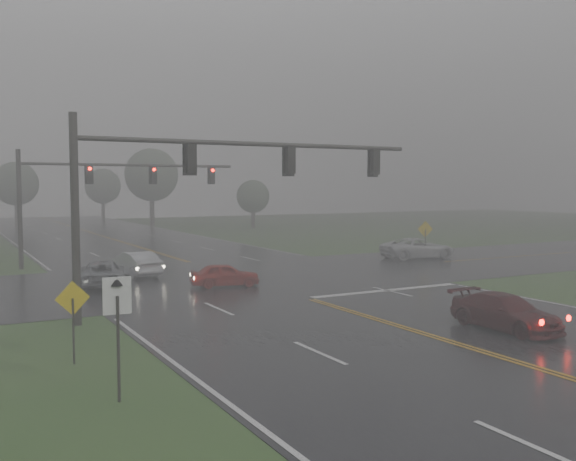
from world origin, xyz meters
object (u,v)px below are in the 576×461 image
sedan_maroon (505,330)px  pickup_white (418,259)px  sedan_red (225,287)px  sedan_silver (135,276)px  car_grey (102,287)px  signal_gantry_near (197,176)px  signal_gantry_far (93,185)px

sedan_maroon → pickup_white: size_ratio=0.82×
sedan_maroon → sedan_red: sedan_maroon is taller
sedan_silver → pickup_white: (19.76, -0.87, 0.00)m
sedan_silver → car_grey: sedan_silver is taller
sedan_maroon → car_grey: size_ratio=0.91×
signal_gantry_near → car_grey: bearing=102.3°
signal_gantry_near → signal_gantry_far: (-0.27, 18.02, -0.30)m
sedan_maroon → pickup_white: pickup_white is taller
sedan_red → signal_gantry_far: bearing=29.8°
pickup_white → signal_gantry_near: bearing=126.4°
sedan_red → sedan_silver: bearing=39.2°
sedan_silver → car_grey: bearing=41.1°
sedan_maroon → sedan_silver: 21.23m
signal_gantry_far → sedan_maroon: bearing=-71.5°
sedan_maroon → sedan_red: 14.66m
sedan_red → signal_gantry_near: bearing=160.1°
car_grey → pickup_white: (22.26, 2.03, 0.00)m
signal_gantry_far → pickup_white: bearing=-19.6°
sedan_maroon → sedan_silver: (-7.86, 19.72, 0.00)m
sedan_maroon → signal_gantry_near: 12.98m
sedan_silver → signal_gantry_far: 8.34m
pickup_white → sedan_silver: bearing=96.2°
sedan_maroon → signal_gantry_far: 28.09m
car_grey → signal_gantry_far: bearing=-87.0°
sedan_red → signal_gantry_far: signal_gantry_far is taller
sedan_silver → car_grey: 3.83m
car_grey → sedan_silver: bearing=-117.8°
sedan_silver → pickup_white: 19.78m
sedan_red → car_grey: (-5.47, 3.00, 0.00)m
car_grey → signal_gantry_near: bearing=115.1°
sedan_maroon → car_grey: bearing=120.1°
sedan_maroon → signal_gantry_far: bearing=106.9°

